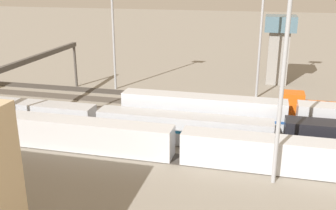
# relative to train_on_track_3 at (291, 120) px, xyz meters

# --- Properties ---
(ground_plane) EXTENTS (400.00, 400.00, 0.00)m
(ground_plane) POSITION_rel_train_on_track_3_xyz_m (24.67, -2.50, -2.61)
(ground_plane) COLOR gray
(track_bed_0) EXTENTS (140.00, 2.80, 0.12)m
(track_bed_0) POSITION_rel_train_on_track_3_xyz_m (24.67, -15.00, -2.55)
(track_bed_0) COLOR #3D3833
(track_bed_0) RESTS_ON ground_plane
(track_bed_1) EXTENTS (140.00, 2.80, 0.12)m
(track_bed_1) POSITION_rel_train_on_track_3_xyz_m (24.67, -10.00, -2.55)
(track_bed_1) COLOR #4C443D
(track_bed_1) RESTS_ON ground_plane
(track_bed_2) EXTENTS (140.00, 2.80, 0.12)m
(track_bed_2) POSITION_rel_train_on_track_3_xyz_m (24.67, -5.00, -2.55)
(track_bed_2) COLOR #4C443D
(track_bed_2) RESTS_ON ground_plane
(track_bed_3) EXTENTS (140.00, 2.80, 0.12)m
(track_bed_3) POSITION_rel_train_on_track_3_xyz_m (24.67, 0.00, -2.55)
(track_bed_3) COLOR #4C443D
(track_bed_3) RESTS_ON ground_plane
(track_bed_4) EXTENTS (140.00, 2.80, 0.12)m
(track_bed_4) POSITION_rel_train_on_track_3_xyz_m (24.67, 5.00, -2.55)
(track_bed_4) COLOR #4C443D
(track_bed_4) RESTS_ON ground_plane
(track_bed_5) EXTENTS (140.00, 2.80, 0.12)m
(track_bed_5) POSITION_rel_train_on_track_3_xyz_m (24.67, 10.00, -2.55)
(track_bed_5) COLOR #3D3833
(track_bed_5) RESTS_ON ground_plane
(train_on_track_3) EXTENTS (47.20, 3.06, 5.00)m
(train_on_track_3) POSITION_rel_train_on_track_3_xyz_m (0.00, 0.00, 0.00)
(train_on_track_3) COLOR silver
(train_on_track_3) RESTS_ON ground_plane
(train_on_track_4) EXTENTS (66.40, 3.06, 4.40)m
(train_on_track_4) POSITION_rel_train_on_track_3_xyz_m (16.02, 5.00, -0.52)
(train_on_track_4) COLOR black
(train_on_track_4) RESTS_ON ground_plane
(train_on_track_5) EXTENTS (119.80, 3.00, 3.80)m
(train_on_track_5) POSITION_rel_train_on_track_3_xyz_m (25.50, 10.00, -0.59)
(train_on_track_5) COLOR silver
(train_on_track_5) RESTS_ON ground_plane
(train_on_track_2) EXTENTS (10.00, 3.00, 5.00)m
(train_on_track_2) POSITION_rel_train_on_track_3_xyz_m (-3.06, -5.00, -0.45)
(train_on_track_2) COLOR #D85914
(train_on_track_2) RESTS_ON ground_plane
(light_mast_0) EXTENTS (2.80, 0.70, 23.77)m
(light_mast_0) POSITION_rel_train_on_track_3_xyz_m (31.93, -17.32, 12.83)
(light_mast_0) COLOR #9EA0A5
(light_mast_0) RESTS_ON ground_plane
(signal_gantry) EXTENTS (0.70, 30.00, 8.80)m
(signal_gantry) POSITION_rel_train_on_track_3_xyz_m (40.15, -2.50, 4.94)
(signal_gantry) COLOR #4C4742
(signal_gantry) RESTS_ON ground_plane
(control_tower) EXTENTS (6.00, 6.00, 13.62)m
(control_tower) POSITION_rel_train_on_track_3_xyz_m (1.52, -29.62, 5.34)
(control_tower) COLOR gray
(control_tower) RESTS_ON ground_plane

